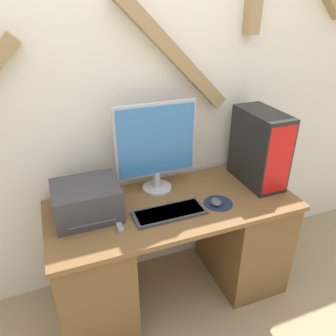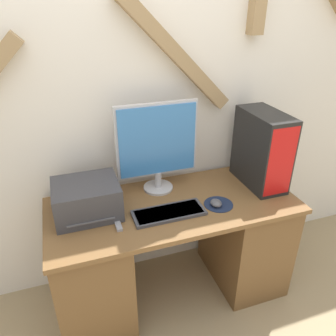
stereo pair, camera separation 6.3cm
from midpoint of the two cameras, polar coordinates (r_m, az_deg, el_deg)
The scene contains 10 objects.
ground_plane at distance 2.32m, azimuth 4.75°, elevation -26.23°, with size 12.00×12.00×0.00m, color #9E8966.
wall_back at distance 2.09m, azimuth -1.49°, elevation 13.68°, with size 6.40×0.13×2.70m.
desk at distance 2.23m, azimuth 1.76°, elevation -13.93°, with size 1.52×0.65×0.75m.
monitor at distance 2.01m, azimuth -0.99°, elevation 4.22°, with size 0.52×0.19×0.58m.
keyboard at distance 1.92m, azimuth 1.09°, elevation -7.77°, with size 0.42×0.17×0.02m.
mousepad at distance 2.03m, azimuth 9.66°, elevation -6.26°, with size 0.18×0.18×0.00m.
mouse at distance 2.00m, azimuth 9.27°, elevation -6.05°, with size 0.07×0.08×0.04m.
computer_tower at distance 2.21m, azimuth 16.86°, elevation 3.11°, with size 0.20×0.41×0.49m.
printer at distance 1.92m, azimuth -13.05°, elevation -5.29°, with size 0.37×0.31×0.20m.
remote_control at distance 1.86m, azimuth -7.84°, elevation -9.41°, with size 0.03×0.15×0.02m.
Camera 2 is at (-0.57, -1.24, 1.87)m, focal length 35.00 mm.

